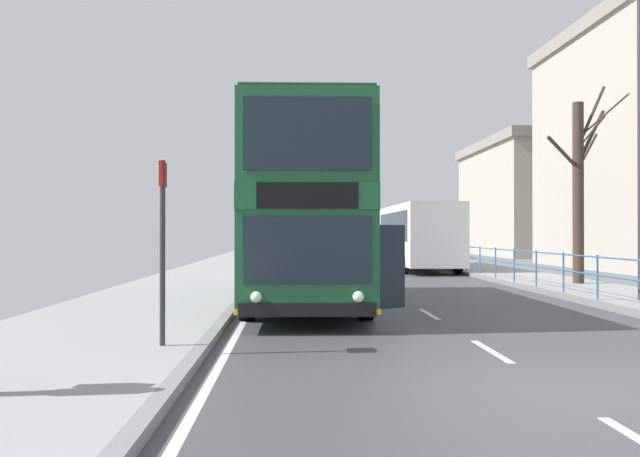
{
  "coord_description": "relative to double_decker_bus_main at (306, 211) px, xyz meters",
  "views": [
    {
      "loc": [
        -2.97,
        -7.83,
        1.77
      ],
      "look_at": [
        -2.42,
        6.5,
        1.86
      ],
      "focal_mm": 39.5,
      "sensor_mm": 36.0,
      "label": 1
    }
  ],
  "objects": [
    {
      "name": "ground",
      "position": [
        1.94,
        -9.32,
        -2.27
      ],
      "size": [
        15.8,
        140.0,
        0.2
      ],
      "color": "#434348"
    },
    {
      "name": "double_decker_bus_main",
      "position": [
        0.0,
        0.0,
        0.0
      ],
      "size": [
        3.22,
        10.27,
        4.41
      ],
      "color": "#19512D",
      "rests_on": "ground"
    },
    {
      "name": "background_bus_far_lane",
      "position": [
        5.64,
        16.26,
        -0.63
      ],
      "size": [
        2.61,
        10.31,
        3.07
      ],
      "color": "white",
      "rests_on": "ground"
    },
    {
      "name": "pedestrian_railing_far_kerb",
      "position": [
        7.11,
        2.95,
        -1.42
      ],
      "size": [
        0.05,
        23.78,
        1.1
      ],
      "color": "#386BA8",
      "rests_on": "ground"
    },
    {
      "name": "bus_stop_sign_near",
      "position": [
        -2.2,
        -6.88,
        -0.52
      ],
      "size": [
        0.08,
        0.44,
        2.68
      ],
      "color": "#2D2D33",
      "rests_on": "ground"
    },
    {
      "name": "street_lamp_far_side",
      "position": [
        8.08,
        -0.51,
        2.22
      ],
      "size": [
        0.28,
        0.6,
        7.55
      ],
      "color": "#38383D",
      "rests_on": "ground"
    },
    {
      "name": "bare_tree_far_00",
      "position": [
        8.98,
        5.33,
        1.0
      ],
      "size": [
        2.63,
        1.69,
        6.5
      ],
      "color": "#423328",
      "rests_on": "ground"
    },
    {
      "name": "background_building_01",
      "position": [
        20.6,
        37.36,
        2.21
      ],
      "size": [
        12.65,
        16.36,
        8.97
      ],
      "color": "#B2A899",
      "rests_on": "ground"
    }
  ]
}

